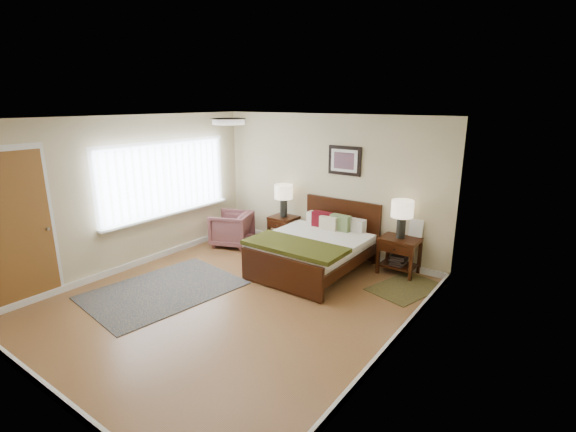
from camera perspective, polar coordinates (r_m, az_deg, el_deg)
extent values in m
plane|color=brown|center=(6.03, -7.24, -11.38)|extent=(5.00, 5.00, 0.00)
cube|color=#C9BA92|center=(7.54, 5.49, 4.23)|extent=(4.50, 0.04, 2.50)
cube|color=#C9BA92|center=(4.24, -31.70, -7.12)|extent=(4.50, 0.04, 2.50)
cube|color=#C9BA92|center=(7.28, -20.69, 2.89)|extent=(0.04, 5.00, 2.50)
cube|color=#C9BA92|center=(4.41, 14.22, -4.37)|extent=(0.04, 5.00, 2.50)
cube|color=white|center=(5.39, -8.15, 13.09)|extent=(4.50, 5.00, 0.02)
cube|color=silver|center=(7.63, -16.36, 4.96)|extent=(0.02, 2.72, 1.32)
cube|color=silver|center=(7.62, -16.29, 4.95)|extent=(0.01, 2.60, 1.20)
cube|color=silver|center=(7.73, -15.78, 0.33)|extent=(0.10, 2.72, 0.04)
cube|color=silver|center=(6.54, -33.23, -1.47)|extent=(0.01, 1.00, 2.18)
cube|color=brown|center=(6.54, -33.14, -1.82)|extent=(0.01, 0.90, 2.10)
cylinder|color=#999999|center=(6.66, -30.00, -1.53)|extent=(0.04, 0.04, 0.04)
cylinder|color=white|center=(5.39, -8.14, 12.66)|extent=(0.40, 0.40, 0.07)
cylinder|color=beige|center=(5.39, -8.15, 13.03)|extent=(0.44, 0.44, 0.01)
cube|color=#331407|center=(7.52, 7.37, -1.52)|extent=(1.46, 0.06, 1.02)
cube|color=#331407|center=(6.15, -1.04, -7.87)|extent=(1.46, 0.06, 0.51)
cube|color=#331407|center=(7.21, -1.05, -4.12)|extent=(0.06, 1.82, 0.16)
cube|color=#331407|center=(6.53, 8.74, -6.45)|extent=(0.06, 1.82, 0.16)
cube|color=silver|center=(6.80, 3.61, -4.31)|extent=(1.36, 1.80, 0.20)
cube|color=silver|center=(6.68, 3.17, -3.45)|extent=(1.54, 1.57, 0.09)
cube|color=#404113|center=(6.30, 0.91, -4.15)|extent=(1.58, 0.70, 0.06)
cube|color=silver|center=(7.43, 4.36, -0.47)|extent=(0.46, 0.18, 0.24)
cube|color=silver|center=(7.13, 8.73, -1.29)|extent=(0.46, 0.18, 0.24)
cube|color=#530912|center=(7.26, 4.67, -0.55)|extent=(0.36, 0.17, 0.29)
cube|color=#5F7544|center=(7.09, 7.18, -1.02)|extent=(0.35, 0.16, 0.29)
cube|color=beige|center=(7.11, 5.58, -1.07)|extent=(0.31, 0.13, 0.26)
cube|color=black|center=(7.28, 7.75, 7.51)|extent=(0.62, 0.03, 0.50)
cube|color=silver|center=(7.26, 7.67, 7.50)|extent=(0.50, 0.01, 0.38)
cube|color=#A52D23|center=(7.25, 7.64, 7.49)|extent=(0.38, 0.01, 0.28)
cube|color=#331407|center=(7.95, -0.59, -0.24)|extent=(0.49, 0.44, 0.05)
cube|color=#331407|center=(8.02, -2.63, -2.28)|extent=(0.05, 0.05, 0.54)
cube|color=#331407|center=(7.77, -0.15, -2.84)|extent=(0.05, 0.05, 0.54)
cube|color=#331407|center=(8.30, -1.00, -1.63)|extent=(0.05, 0.05, 0.54)
cube|color=#331407|center=(8.07, 1.44, -2.16)|extent=(0.05, 0.05, 0.54)
cube|color=#331407|center=(7.82, -1.48, -1.27)|extent=(0.43, 0.03, 0.14)
cube|color=#331407|center=(6.89, 15.08, -3.14)|extent=(0.60, 0.45, 0.05)
cube|color=#331407|center=(6.91, 12.21, -5.51)|extent=(0.05, 0.05, 0.55)
cube|color=#331407|center=(6.73, 16.46, -6.39)|extent=(0.05, 0.05, 0.55)
cube|color=#331407|center=(7.25, 13.48, -4.58)|extent=(0.05, 0.05, 0.55)
cube|color=#331407|center=(7.08, 17.55, -5.38)|extent=(0.05, 0.05, 0.55)
cube|color=#331407|center=(6.73, 14.37, -4.42)|extent=(0.54, 0.03, 0.14)
cube|color=#331407|center=(7.04, 14.84, -6.49)|extent=(0.54, 0.39, 0.03)
cube|color=black|center=(7.03, 14.85, -6.27)|extent=(0.22, 0.28, 0.03)
cube|color=black|center=(7.01, 14.87, -6.00)|extent=(0.22, 0.28, 0.03)
cube|color=black|center=(7.00, 14.89, -5.73)|extent=(0.22, 0.28, 0.03)
cube|color=black|center=(6.99, 14.91, -5.47)|extent=(0.22, 0.28, 0.03)
cube|color=black|center=(6.98, 14.93, -5.20)|extent=(0.22, 0.28, 0.03)
cylinder|color=black|center=(7.90, -0.60, 1.09)|extent=(0.14, 0.14, 0.32)
cylinder|color=black|center=(7.86, -0.60, 2.36)|extent=(0.02, 0.02, 0.06)
cylinder|color=beige|center=(7.83, -0.60, 3.36)|extent=(0.35, 0.35, 0.26)
cylinder|color=black|center=(6.83, 15.20, -1.63)|extent=(0.14, 0.14, 0.32)
cylinder|color=black|center=(6.79, 15.30, -0.18)|extent=(0.02, 0.02, 0.06)
cylinder|color=beige|center=(6.75, 15.39, 0.97)|extent=(0.35, 0.35, 0.26)
imported|color=brown|center=(8.12, -7.70, -1.74)|extent=(0.92, 0.91, 0.65)
cube|color=#0B1A3A|center=(6.53, -16.61, -9.67)|extent=(1.78, 2.31, 0.01)
cube|color=black|center=(6.59, 15.80, -9.40)|extent=(0.99, 1.24, 0.01)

